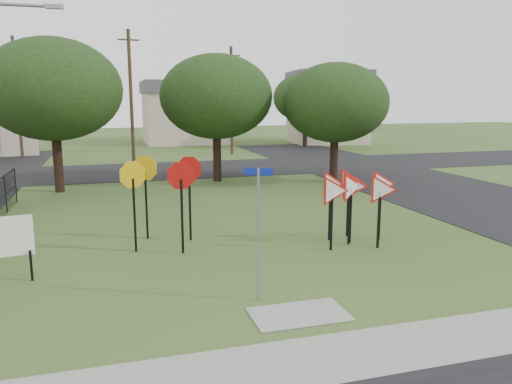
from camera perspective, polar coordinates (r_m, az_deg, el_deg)
ground at (r=12.81m, az=0.98°, el=-9.59°), size 140.00×140.00×0.00m
sidewalk at (r=9.24m, az=9.21°, el=-18.06°), size 30.00×1.60×0.02m
street_right at (r=26.91m, az=19.29°, el=0.55°), size 8.00×50.00×0.02m
street_far at (r=31.98m, az=-9.82°, el=2.50°), size 60.00×8.00×0.02m
curb_pad at (r=10.71m, az=4.94°, el=-13.75°), size 2.00×1.20×0.02m
street_name_sign at (r=10.84m, az=0.27°, el=-3.89°), size 0.58×0.25×2.98m
stop_sign_cluster at (r=15.19m, az=-10.66°, el=1.16°), size 2.55×2.08×2.70m
yield_sign_cluster at (r=15.55m, az=11.08°, el=0.28°), size 2.94×1.95×2.29m
info_board at (r=13.47m, az=-26.86°, el=-4.87°), size 1.32×0.19×1.66m
far_pole_a at (r=35.51m, az=-14.10°, el=10.55°), size 1.40×0.24×9.00m
far_pole_b at (r=40.63m, az=-2.82°, el=10.46°), size 1.40×0.24×8.50m
far_pole_c at (r=41.96m, az=-25.61°, el=9.80°), size 1.40×0.24×9.00m
house_mid at (r=52.05m, az=-8.14°, el=9.07°), size 8.40×8.40×6.20m
house_right at (r=52.17m, az=8.14°, el=9.62°), size 8.30×8.30×7.20m
tree_near_left at (r=25.59m, az=-22.22°, el=10.79°), size 6.40×6.40×7.27m
tree_near_mid at (r=27.06m, az=-4.56°, el=10.80°), size 6.00×6.00×6.80m
tree_near_right at (r=27.09m, az=9.07°, el=10.03°), size 5.60×5.60×6.33m
tree_far_right at (r=46.91m, az=5.70°, el=10.67°), size 6.00×6.00×6.80m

